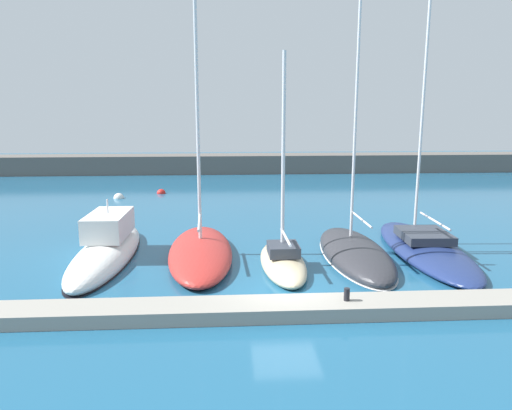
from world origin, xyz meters
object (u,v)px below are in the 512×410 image
Objects in this scene: sailboat_red_second at (200,250)px; mooring_buoy_white at (119,198)px; sailboat_sand_third at (283,260)px; sailboat_charcoal_fourth at (355,253)px; dock_bollard at (347,294)px; sailboat_navy_fifth at (425,246)px; mooring_buoy_red at (161,193)px; motorboat_white_nearest at (107,249)px.

sailboat_red_second is 24.05× the size of mooring_buoy_white.
mooring_buoy_white is at bearing 31.33° from sailboat_sand_third.
sailboat_sand_third is 3.74m from sailboat_charcoal_fourth.
sailboat_red_second is at bearing 129.14° from dock_bollard.
sailboat_charcoal_fourth is (7.25, -0.35, -0.19)m from sailboat_red_second.
mooring_buoy_white is (-14.44, 15.93, -0.22)m from sailboat_charcoal_fourth.
sailboat_navy_fifth is at bearing -82.23° from sailboat_charcoal_fourth.
sailboat_charcoal_fourth reaches higher than mooring_buoy_red.
sailboat_red_second reaches higher than sailboat_sand_third.
dock_bollard is at bearing -143.09° from sailboat_red_second.
motorboat_white_nearest is at bearing -90.60° from mooring_buoy_red.
sailboat_sand_third is at bearing -114.66° from sailboat_red_second.
sailboat_red_second is 26.89× the size of mooring_buoy_red.
motorboat_white_nearest is at bearing 145.12° from dock_bollard.
sailboat_charcoal_fourth is at bearing -72.71° from sailboat_sand_third.
sailboat_red_second is 17.17m from mooring_buoy_white.
mooring_buoy_red is at bearing 33.40° from mooring_buoy_white.
sailboat_navy_fifth reaches higher than sailboat_sand_third.
sailboat_charcoal_fourth is 0.80× the size of sailboat_navy_fifth.
sailboat_charcoal_fourth is 21.26m from mooring_buoy_red.
dock_bollard is at bearing -60.52° from mooring_buoy_white.
sailboat_red_second is 1.14× the size of sailboat_navy_fifth.
sailboat_red_second is 18.07m from mooring_buoy_red.
mooring_buoy_red is 25.91m from dock_bollard.
sailboat_red_second is 10.83m from sailboat_navy_fifth.
mooring_buoy_red is (-11.42, 17.92, -0.22)m from sailboat_charcoal_fourth.
mooring_buoy_red is at bearing 21.26° from sailboat_sand_third.
sailboat_red_second is at bearing -76.64° from mooring_buoy_red.
motorboat_white_nearest is 11.99× the size of mooring_buoy_white.
sailboat_red_second reaches higher than sailboat_navy_fifth.
dock_bollard is (1.61, -4.99, 0.36)m from sailboat_sand_third.
mooring_buoy_white is at bearing 41.93° from sailboat_charcoal_fourth.
motorboat_white_nearest is 17.37m from mooring_buoy_red.
mooring_buoy_white is (-10.89, 17.12, -0.35)m from sailboat_sand_third.
mooring_buoy_red is (-7.87, 19.11, -0.35)m from sailboat_sand_third.
sailboat_charcoal_fourth is 31.08× the size of dock_bollard.
sailboat_sand_third is at bearing -57.53° from mooring_buoy_white.
sailboat_red_second is 4.00m from sailboat_sand_third.
sailboat_sand_third is 0.56× the size of sailboat_navy_fifth.
motorboat_white_nearest is 4.36m from sailboat_red_second.
sailboat_sand_third is 13.15× the size of mooring_buoy_red.
sailboat_charcoal_fourth is 3.62m from sailboat_navy_fifth.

